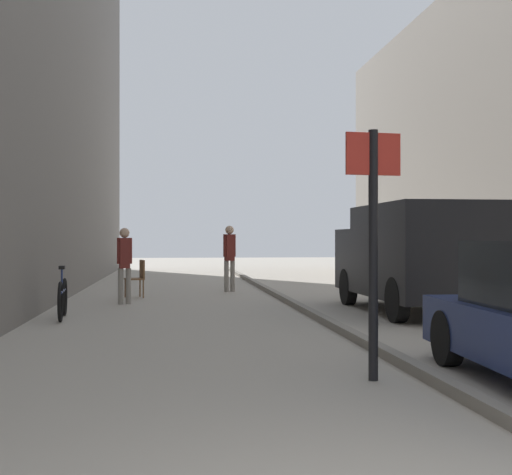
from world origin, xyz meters
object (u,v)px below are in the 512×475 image
Objects in this scene: bicycle_leaning at (63,298)px; cafe_chair_near_window at (138,276)px; delivery_van at (414,254)px; street_sign_post at (373,231)px; pedestrian_main_foreground at (229,254)px; pedestrian_mid_block at (125,260)px.

cafe_chair_near_window is at bearing 71.52° from bicycle_leaning.
street_sign_post is (-2.72, -6.48, 0.39)m from delivery_van.
pedestrian_main_foreground is at bearing -69.50° from cafe_chair_near_window.
delivery_van is 2.77× the size of bicycle_leaning.
delivery_van is at bearing -36.01° from pedestrian_mid_block.
bicycle_leaning is 4.73m from cafe_chair_near_window.
street_sign_post is (0.49, -12.46, 0.49)m from pedestrian_main_foreground.
cafe_chair_near_window is (1.14, 4.59, 0.17)m from bicycle_leaning.
delivery_van is at bearing -119.65° from street_sign_post.
pedestrian_mid_block is 1.82m from cafe_chair_near_window.
pedestrian_main_foreground is 0.71× the size of street_sign_post.
pedestrian_main_foreground is at bearing 39.84° from pedestrian_mid_block.
delivery_van is at bearing -141.87° from cafe_chair_near_window.
pedestrian_main_foreground reaches higher than pedestrian_mid_block.
cafe_chair_near_window is (-5.64, 4.24, -0.61)m from delivery_van.
bicycle_leaning is (-6.78, -0.35, -0.78)m from delivery_van.
bicycle_leaning is at bearing -135.98° from pedestrian_main_foreground.
delivery_van reaches higher than pedestrian_mid_block.
cafe_chair_near_window is (-2.44, -1.73, -0.51)m from pedestrian_main_foreground.
pedestrian_main_foreground is 12.48m from street_sign_post.
pedestrian_mid_block is 0.66× the size of street_sign_post.
bicycle_leaning reaches higher than cafe_chair_near_window.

